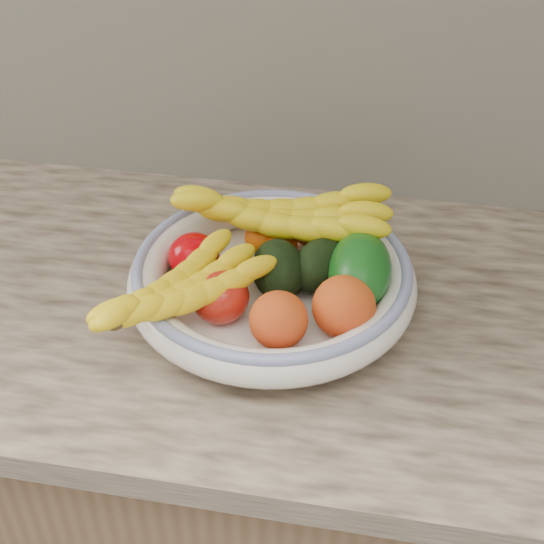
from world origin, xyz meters
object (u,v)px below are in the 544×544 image
(fruit_bowl, at_px, (272,279))
(banana_bunch_front, at_px, (179,295))
(banana_bunch_back, at_px, (280,221))
(green_mango, at_px, (360,270))

(fruit_bowl, height_order, banana_bunch_front, banana_bunch_front)
(banana_bunch_back, height_order, banana_bunch_front, banana_bunch_back)
(fruit_bowl, distance_m, green_mango, 0.12)
(fruit_bowl, distance_m, banana_bunch_back, 0.09)
(green_mango, height_order, banana_bunch_front, green_mango)
(fruit_bowl, height_order, banana_bunch_back, banana_bunch_back)
(green_mango, xyz_separation_m, banana_bunch_back, (-0.12, 0.08, 0.01))
(green_mango, distance_m, banana_bunch_back, 0.14)
(fruit_bowl, distance_m, banana_bunch_front, 0.14)
(green_mango, xyz_separation_m, banana_bunch_front, (-0.22, -0.10, 0.01))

